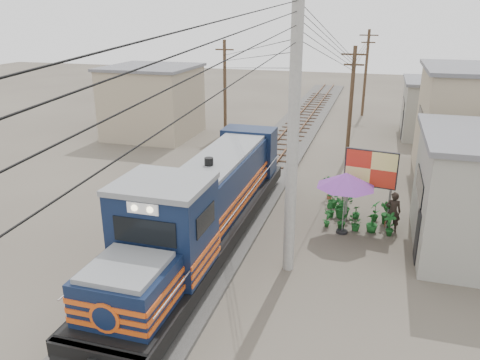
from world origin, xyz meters
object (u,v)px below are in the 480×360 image
(locomotive, at_px, (205,207))
(billboard, at_px, (371,171))
(vendor, at_px, (393,212))
(market_umbrella, at_px, (346,180))

(locomotive, relative_size, billboard, 4.56)
(billboard, distance_m, vendor, 1.98)
(billboard, xyz_separation_m, vendor, (1.07, -0.34, -1.63))
(market_umbrella, xyz_separation_m, vendor, (2.00, 0.75, -1.48))
(locomotive, distance_m, vendor, 8.01)
(locomotive, xyz_separation_m, billboard, (6.08, 3.88, 0.83))
(locomotive, height_order, billboard, locomotive)
(locomotive, height_order, vendor, locomotive)
(locomotive, xyz_separation_m, market_umbrella, (5.15, 2.78, 0.68))
(billboard, height_order, vendor, billboard)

